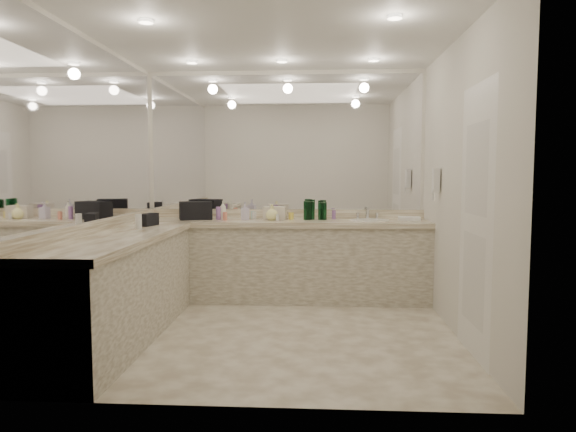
# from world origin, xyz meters

# --- Properties ---
(floor) EXTENTS (3.20, 3.20, 0.00)m
(floor) POSITION_xyz_m (0.00, 0.00, 0.00)
(floor) COLOR beige
(floor) RESTS_ON ground
(ceiling) EXTENTS (3.20, 3.20, 0.00)m
(ceiling) POSITION_xyz_m (0.00, 0.00, 2.60)
(ceiling) COLOR white
(ceiling) RESTS_ON floor
(wall_back) EXTENTS (3.20, 0.02, 2.60)m
(wall_back) POSITION_xyz_m (0.00, 1.50, 1.30)
(wall_back) COLOR silver
(wall_back) RESTS_ON floor
(wall_left) EXTENTS (0.02, 3.00, 2.60)m
(wall_left) POSITION_xyz_m (-1.60, 0.00, 1.30)
(wall_left) COLOR silver
(wall_left) RESTS_ON floor
(wall_right) EXTENTS (0.02, 3.00, 2.60)m
(wall_right) POSITION_xyz_m (1.60, 0.00, 1.30)
(wall_right) COLOR silver
(wall_right) RESTS_ON floor
(vanity_back_base) EXTENTS (3.20, 0.60, 0.84)m
(vanity_back_base) POSITION_xyz_m (0.00, 1.20, 0.42)
(vanity_back_base) COLOR beige
(vanity_back_base) RESTS_ON floor
(vanity_back_top) EXTENTS (3.20, 0.64, 0.06)m
(vanity_back_top) POSITION_xyz_m (0.00, 1.19, 0.87)
(vanity_back_top) COLOR #EFE5CA
(vanity_back_top) RESTS_ON vanity_back_base
(vanity_left_base) EXTENTS (0.60, 2.40, 0.84)m
(vanity_left_base) POSITION_xyz_m (-1.30, -0.30, 0.42)
(vanity_left_base) COLOR beige
(vanity_left_base) RESTS_ON floor
(vanity_left_top) EXTENTS (0.64, 2.42, 0.06)m
(vanity_left_top) POSITION_xyz_m (-1.29, -0.30, 0.87)
(vanity_left_top) COLOR #EFE5CA
(vanity_left_top) RESTS_ON vanity_left_base
(backsplash_back) EXTENTS (3.20, 0.04, 0.10)m
(backsplash_back) POSITION_xyz_m (0.00, 1.48, 0.95)
(backsplash_back) COLOR #EFE5CA
(backsplash_back) RESTS_ON vanity_back_top
(backsplash_left) EXTENTS (0.04, 3.00, 0.10)m
(backsplash_left) POSITION_xyz_m (-1.58, 0.00, 0.95)
(backsplash_left) COLOR #EFE5CA
(backsplash_left) RESTS_ON vanity_left_top
(mirror_back) EXTENTS (3.12, 0.01, 1.55)m
(mirror_back) POSITION_xyz_m (0.00, 1.49, 1.77)
(mirror_back) COLOR white
(mirror_back) RESTS_ON wall_back
(mirror_left) EXTENTS (0.01, 2.92, 1.55)m
(mirror_left) POSITION_xyz_m (-1.59, 0.00, 1.77)
(mirror_left) COLOR white
(mirror_left) RESTS_ON wall_left
(sink) EXTENTS (0.44, 0.44, 0.03)m
(sink) POSITION_xyz_m (0.95, 1.20, 0.90)
(sink) COLOR white
(sink) RESTS_ON vanity_back_top
(faucet) EXTENTS (0.24, 0.16, 0.14)m
(faucet) POSITION_xyz_m (0.95, 1.41, 0.97)
(faucet) COLOR silver
(faucet) RESTS_ON vanity_back_top
(wall_phone) EXTENTS (0.06, 0.10, 0.24)m
(wall_phone) POSITION_xyz_m (1.56, 0.70, 1.35)
(wall_phone) COLOR white
(wall_phone) RESTS_ON wall_right
(door) EXTENTS (0.02, 0.82, 2.10)m
(door) POSITION_xyz_m (1.59, -0.50, 1.05)
(door) COLOR white
(door) RESTS_ON wall_right
(black_toiletry_bag) EXTENTS (0.41, 0.32, 0.20)m
(black_toiletry_bag) POSITION_xyz_m (-1.00, 1.22, 1.00)
(black_toiletry_bag) COLOR black
(black_toiletry_bag) RESTS_ON vanity_back_top
(black_bag_spill) EXTENTS (0.15, 0.24, 0.12)m
(black_bag_spill) POSITION_xyz_m (-1.30, 0.49, 0.96)
(black_bag_spill) COLOR black
(black_bag_spill) RESTS_ON vanity_left_top
(cream_cosmetic_case) EXTENTS (0.26, 0.17, 0.15)m
(cream_cosmetic_case) POSITION_xyz_m (-0.10, 1.25, 0.97)
(cream_cosmetic_case) COLOR beige
(cream_cosmetic_case) RESTS_ON vanity_back_top
(hand_towel) EXTENTS (0.26, 0.19, 0.04)m
(hand_towel) POSITION_xyz_m (1.39, 1.22, 0.92)
(hand_towel) COLOR white
(hand_towel) RESTS_ON vanity_back_top
(lotion_left) EXTENTS (0.06, 0.06, 0.14)m
(lotion_left) POSITION_xyz_m (-1.30, 0.21, 0.97)
(lotion_left) COLOR white
(lotion_left) RESTS_ON vanity_left_top
(soap_bottle_a) EXTENTS (0.10, 0.10, 0.21)m
(soap_bottle_a) POSITION_xyz_m (-0.69, 1.24, 1.00)
(soap_bottle_a) COLOR white
(soap_bottle_a) RESTS_ON vanity_back_top
(soap_bottle_b) EXTENTS (0.11, 0.11, 0.20)m
(soap_bottle_b) POSITION_xyz_m (-0.43, 1.19, 1.00)
(soap_bottle_b) COLOR silver
(soap_bottle_b) RESTS_ON vanity_back_top
(soap_bottle_c) EXTENTS (0.16, 0.16, 0.18)m
(soap_bottle_c) POSITION_xyz_m (-0.13, 1.17, 0.99)
(soap_bottle_c) COLOR #FFF99E
(soap_bottle_c) RESTS_ON vanity_back_top
(green_bottle_0) EXTENTS (0.06, 0.06, 0.21)m
(green_bottle_0) POSITION_xyz_m (0.29, 1.24, 1.00)
(green_bottle_0) COLOR #105024
(green_bottle_0) RESTS_ON vanity_back_top
(green_bottle_1) EXTENTS (0.07, 0.07, 0.21)m
(green_bottle_1) POSITION_xyz_m (0.26, 1.24, 1.00)
(green_bottle_1) COLOR #105024
(green_bottle_1) RESTS_ON vanity_back_top
(green_bottle_2) EXTENTS (0.06, 0.06, 0.19)m
(green_bottle_2) POSITION_xyz_m (0.42, 1.25, 1.00)
(green_bottle_2) COLOR #105024
(green_bottle_2) RESTS_ON vanity_back_top
(green_bottle_3) EXTENTS (0.07, 0.07, 0.20)m
(green_bottle_3) POSITION_xyz_m (0.31, 1.27, 1.00)
(green_bottle_3) COLOR #105024
(green_bottle_3) RESTS_ON vanity_back_top
(green_bottle_4) EXTENTS (0.07, 0.07, 0.20)m
(green_bottle_4) POSITION_xyz_m (0.45, 1.24, 1.00)
(green_bottle_4) COLOR #105024
(green_bottle_4) RESTS_ON vanity_back_top
(amenity_bottle_0) EXTENTS (0.06, 0.06, 0.14)m
(amenity_bottle_0) POSITION_xyz_m (-0.13, 1.33, 0.97)
(amenity_bottle_0) COLOR #9966B2
(amenity_bottle_0) RESTS_ON vanity_back_top
(amenity_bottle_1) EXTENTS (0.05, 0.05, 0.15)m
(amenity_bottle_1) POSITION_xyz_m (-0.74, 1.20, 0.97)
(amenity_bottle_1) COLOR #9966B2
(amenity_bottle_1) RESTS_ON vanity_back_top
(amenity_bottle_2) EXTENTS (0.04, 0.04, 0.07)m
(amenity_bottle_2) POSITION_xyz_m (-0.06, 1.13, 0.94)
(amenity_bottle_2) COLOR white
(amenity_bottle_2) RESTS_ON vanity_back_top
(amenity_bottle_3) EXTENTS (0.05, 0.05, 0.08)m
(amenity_bottle_3) POSITION_xyz_m (-0.34, 1.30, 0.94)
(amenity_bottle_3) COLOR white
(amenity_bottle_3) RESTS_ON vanity_back_top
(amenity_bottle_4) EXTENTS (0.05, 0.05, 0.09)m
(amenity_bottle_4) POSITION_xyz_m (-0.65, 1.12, 0.95)
(amenity_bottle_4) COLOR #E57F66
(amenity_bottle_4) RESTS_ON vanity_back_top
(amenity_bottle_5) EXTENTS (0.06, 0.06, 0.08)m
(amenity_bottle_5) POSITION_xyz_m (0.08, 1.28, 0.94)
(amenity_bottle_5) COLOR #F2D84C
(amenity_bottle_5) RESTS_ON vanity_back_top
(amenity_bottle_6) EXTENTS (0.06, 0.06, 0.07)m
(amenity_bottle_6) POSITION_xyz_m (-0.02, 1.26, 0.94)
(amenity_bottle_6) COLOR #9966B2
(amenity_bottle_6) RESTS_ON vanity_back_top
(amenity_bottle_7) EXTENTS (0.04, 0.04, 0.10)m
(amenity_bottle_7) POSITION_xyz_m (0.56, 1.34, 0.95)
(amenity_bottle_7) COLOR #9966B2
(amenity_bottle_7) RESTS_ON vanity_back_top
(amenity_bottle_8) EXTENTS (0.05, 0.05, 0.09)m
(amenity_bottle_8) POSITION_xyz_m (-0.36, 1.31, 0.94)
(amenity_bottle_8) COLOR silver
(amenity_bottle_8) RESTS_ON vanity_back_top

